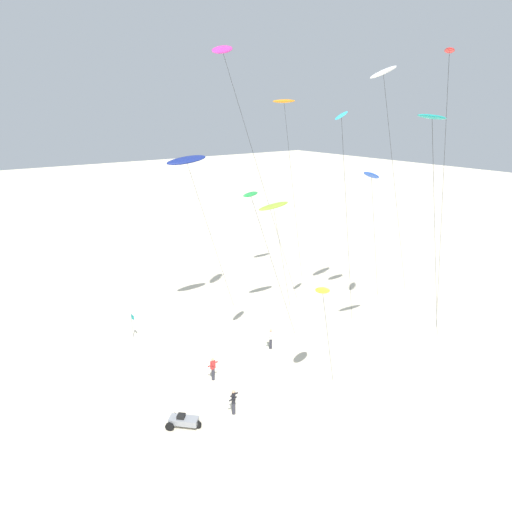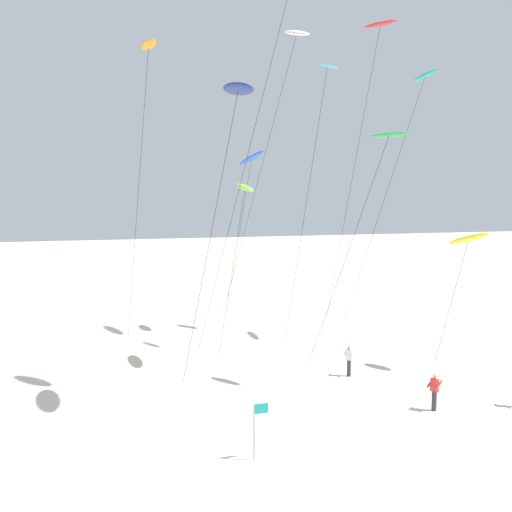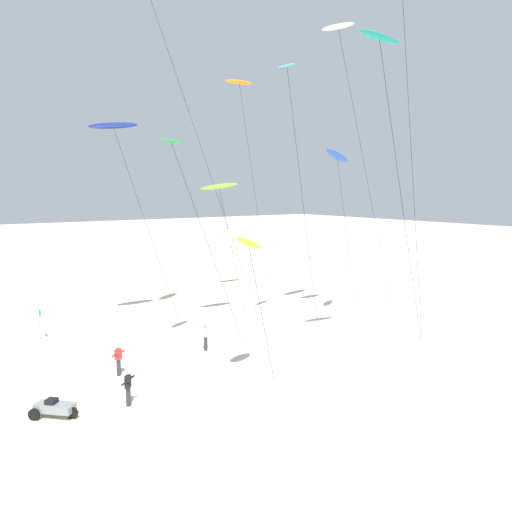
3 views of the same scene
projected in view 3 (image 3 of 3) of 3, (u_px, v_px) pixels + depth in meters
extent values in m
plane|color=beige|center=(29.00, 362.00, 28.87)|extent=(260.00, 260.00, 0.00)
ellipsoid|color=blue|center=(337.00, 156.00, 37.29)|extent=(1.58, 2.99, 1.19)
cylinder|color=#262626|center=(347.00, 238.00, 39.47)|extent=(0.97, 3.48, 12.28)
ellipsoid|color=navy|center=(113.00, 126.00, 33.38)|extent=(1.08, 3.42, 1.03)
cylinder|color=#262626|center=(148.00, 230.00, 36.32)|extent=(1.42, 5.13, 14.02)
ellipsoid|color=teal|center=(379.00, 37.00, 25.08)|extent=(0.75, 2.75, 0.55)
cylinder|color=#262626|center=(403.00, 210.00, 28.99)|extent=(1.93, 7.03, 17.40)
ellipsoid|color=orange|center=(239.00, 82.00, 40.70)|extent=(0.87, 2.71, 0.42)
cylinder|color=#262626|center=(255.00, 197.00, 43.47)|extent=(1.09, 3.94, 18.46)
ellipsoid|color=#8CD833|center=(219.00, 186.00, 35.59)|extent=(1.02, 2.97, 0.81)
cylinder|color=#262626|center=(233.00, 256.00, 37.34)|extent=(0.78, 2.78, 10.02)
ellipsoid|color=yellow|center=(249.00, 243.00, 24.03)|extent=(1.67, 2.31, 1.06)
cylinder|color=#262626|center=(262.00, 315.00, 25.27)|extent=(0.55, 1.96, 7.22)
ellipsoid|color=white|center=(338.00, 27.00, 32.95)|extent=(1.19, 3.30, 1.38)
cylinder|color=#262626|center=(368.00, 185.00, 37.94)|extent=(2.54, 9.26, 20.44)
cylinder|color=#262626|center=(211.00, 176.00, 35.43)|extent=(2.72, 9.91, 21.68)
ellipsoid|color=#33BFE0|center=(287.00, 65.00, 30.78)|extent=(0.97, 1.88, 0.69)
cylinder|color=#262626|center=(304.00, 207.00, 33.44)|extent=(1.07, 3.87, 17.42)
cylinder|color=#262626|center=(413.00, 177.00, 30.93)|extent=(1.39, 5.02, 21.38)
ellipsoid|color=green|center=(171.00, 141.00, 27.49)|extent=(1.52, 2.09, 0.32)
cylinder|color=#262626|center=(210.00, 250.00, 30.52)|extent=(1.56, 5.63, 12.48)
cylinder|color=#33333D|center=(119.00, 368.00, 26.76)|extent=(0.22, 0.22, 0.88)
cube|color=red|center=(118.00, 354.00, 26.66)|extent=(0.31, 0.39, 0.58)
sphere|color=tan|center=(118.00, 347.00, 26.61)|extent=(0.20, 0.20, 0.20)
cylinder|color=red|center=(115.00, 355.00, 26.48)|extent=(0.50, 0.26, 0.39)
cylinder|color=red|center=(121.00, 352.00, 26.84)|extent=(0.50, 0.26, 0.39)
cylinder|color=#33333D|center=(206.00, 343.00, 30.96)|extent=(0.22, 0.22, 0.88)
cube|color=white|center=(206.00, 332.00, 30.86)|extent=(0.39, 0.38, 0.58)
sphere|color=tan|center=(205.00, 326.00, 30.81)|extent=(0.20, 0.20, 0.20)
cylinder|color=white|center=(205.00, 332.00, 30.64)|extent=(0.40, 0.43, 0.39)
cylinder|color=white|center=(206.00, 330.00, 31.07)|extent=(0.40, 0.43, 0.39)
cylinder|color=#33333D|center=(128.00, 397.00, 22.98)|extent=(0.22, 0.22, 0.88)
cube|color=black|center=(128.00, 382.00, 22.88)|extent=(0.39, 0.38, 0.58)
sphere|color=tan|center=(128.00, 373.00, 22.83)|extent=(0.20, 0.20, 0.20)
cylinder|color=black|center=(126.00, 382.00, 22.66)|extent=(0.41, 0.43, 0.39)
cylinder|color=black|center=(130.00, 379.00, 23.09)|extent=(0.41, 0.43, 0.39)
cube|color=gray|center=(55.00, 407.00, 21.85)|extent=(1.70, 1.69, 0.36)
cube|color=black|center=(52.00, 401.00, 21.84)|extent=(0.62, 0.62, 0.20)
cylinder|color=black|center=(72.00, 413.00, 21.72)|extent=(0.46, 0.45, 0.52)
cylinder|color=black|center=(46.00, 406.00, 22.45)|extent=(0.46, 0.45, 0.52)
cylinder|color=black|center=(34.00, 415.00, 21.56)|extent=(0.46, 0.45, 0.52)
cylinder|color=gray|center=(40.00, 324.00, 33.09)|extent=(0.05, 0.05, 2.10)
cube|color=teal|center=(40.00, 313.00, 32.75)|extent=(0.52, 0.03, 0.36)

